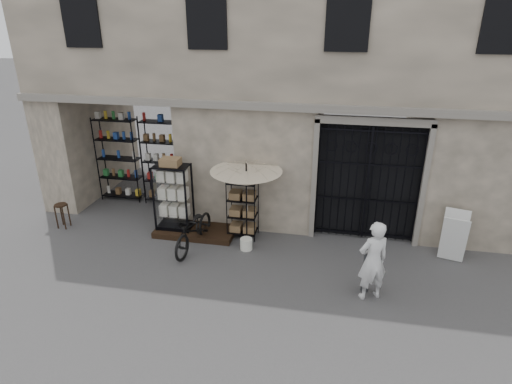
% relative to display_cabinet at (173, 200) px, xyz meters
% --- Properties ---
extents(ground, '(80.00, 80.00, 0.00)m').
position_rel_display_cabinet_xyz_m(ground, '(2.92, -1.53, -0.90)').
color(ground, '#232326').
rests_on(ground, ground).
extents(main_building, '(14.00, 4.00, 9.00)m').
position_rel_display_cabinet_xyz_m(main_building, '(2.92, 2.47, 3.60)').
color(main_building, '#B4A28C').
rests_on(main_building, ground).
extents(shop_recess, '(3.00, 1.70, 3.00)m').
position_rel_display_cabinet_xyz_m(shop_recess, '(-1.58, 1.27, 0.60)').
color(shop_recess, black).
rests_on(shop_recess, ground).
extents(shop_shelving, '(2.70, 0.50, 2.50)m').
position_rel_display_cabinet_xyz_m(shop_shelving, '(-1.63, 1.77, 0.35)').
color(shop_shelving, black).
rests_on(shop_shelving, ground).
extents(iron_gate, '(2.50, 0.21, 3.00)m').
position_rel_display_cabinet_xyz_m(iron_gate, '(4.67, 0.74, 0.60)').
color(iron_gate, black).
rests_on(iron_gate, ground).
extents(step_platform, '(2.00, 0.90, 0.15)m').
position_rel_display_cabinet_xyz_m(step_platform, '(0.52, 0.02, -0.82)').
color(step_platform, black).
rests_on(step_platform, ground).
extents(display_cabinet, '(0.97, 0.81, 1.80)m').
position_rel_display_cabinet_xyz_m(display_cabinet, '(0.00, 0.00, 0.00)').
color(display_cabinet, black).
rests_on(display_cabinet, step_platform).
extents(wire_rack, '(0.82, 0.70, 1.57)m').
position_rel_display_cabinet_xyz_m(wire_rack, '(1.74, 0.14, -0.13)').
color(wire_rack, black).
rests_on(wire_rack, ground).
extents(market_umbrella, '(1.81, 1.83, 2.41)m').
position_rel_display_cabinet_xyz_m(market_umbrella, '(1.87, -0.03, 0.83)').
color(market_umbrella, black).
rests_on(market_umbrella, ground).
extents(white_bucket, '(0.35, 0.35, 0.28)m').
position_rel_display_cabinet_xyz_m(white_bucket, '(1.95, -0.48, -0.76)').
color(white_bucket, white).
rests_on(white_bucket, ground).
extents(bicycle, '(0.76, 1.04, 1.84)m').
position_rel_display_cabinet_xyz_m(bicycle, '(0.72, -0.63, -0.90)').
color(bicycle, black).
rests_on(bicycle, ground).
extents(wooden_stool, '(0.32, 0.32, 0.65)m').
position_rel_display_cabinet_xyz_m(wooden_stool, '(-2.99, -0.28, -0.55)').
color(wooden_stool, black).
rests_on(wooden_stool, ground).
extents(steel_bollard, '(0.20, 0.20, 0.84)m').
position_rel_display_cabinet_xyz_m(steel_bollard, '(4.65, -1.63, -0.48)').
color(steel_bollard, '#4B4F53').
rests_on(steel_bollard, ground).
extents(shopkeeper, '(1.25, 1.76, 0.40)m').
position_rel_display_cabinet_xyz_m(shopkeeper, '(4.73, -1.82, -0.90)').
color(shopkeeper, silver).
rests_on(shopkeeper, ground).
extents(easel_sign, '(0.67, 0.73, 1.12)m').
position_rel_display_cabinet_xyz_m(easel_sign, '(6.62, -0.02, -0.32)').
color(easel_sign, silver).
rests_on(easel_sign, ground).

